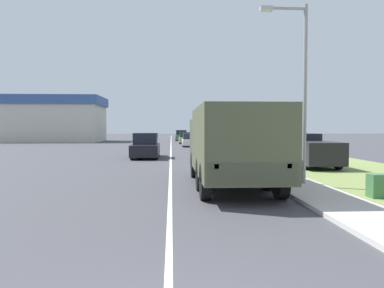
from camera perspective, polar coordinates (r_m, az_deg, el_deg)
ground_plane at (r=42.77m, az=-3.22°, el=-0.33°), size 180.00×180.00×0.00m
lane_centre_stripe at (r=42.77m, az=-3.22°, el=-0.32°), size 0.12×120.00×0.00m
sidewalk_right at (r=43.00m, az=2.78°, el=-0.23°), size 1.80×120.00×0.12m
grass_strip_right at (r=43.68m, az=8.53°, el=-0.28°), size 7.00×120.00×0.02m
military_truck at (r=13.21m, az=5.95°, el=0.18°), size 2.52×7.50×2.77m
car_nearest_ahead at (r=26.36m, az=-7.07°, el=-0.41°), size 1.83×4.71×1.74m
car_second_ahead at (r=41.89m, az=-0.32°, el=0.53°), size 1.73×4.21×1.48m
car_third_ahead at (r=50.13m, az=-0.92°, el=0.87°), size 1.86×4.80×1.51m
car_fourth_ahead at (r=60.42m, az=-1.66°, el=1.22°), size 1.87×3.96×1.72m
car_farthest_ahead at (r=75.21m, az=-1.79°, el=1.43°), size 1.73×4.60×1.58m
pickup_truck at (r=21.33m, az=17.27°, el=-0.89°), size 1.93×5.11×1.75m
lamp_post at (r=13.87m, az=15.94°, el=9.92°), size 1.69×0.24×6.29m
utility_box at (r=12.50m, az=26.52°, el=-5.73°), size 0.55×0.45×0.70m
building_distant at (r=61.07m, az=-21.24°, el=3.58°), size 16.92×9.87×6.78m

